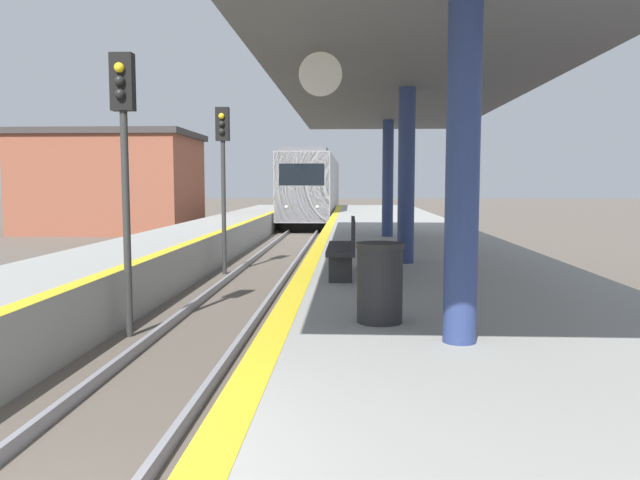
{
  "coord_description": "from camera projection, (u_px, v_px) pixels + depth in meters",
  "views": [
    {
      "loc": [
        2.42,
        -2.92,
        2.51
      ],
      "look_at": [
        1.62,
        13.17,
        1.04
      ],
      "focal_mm": 35.0,
      "sensor_mm": 36.0,
      "label": 1
    }
  ],
  "objects": [
    {
      "name": "trash_bin",
      "position": [
        380.0,
        282.0,
        6.67
      ],
      "size": [
        0.51,
        0.51,
        0.86
      ],
      "color": "#262628",
      "rests_on": "platform_right"
    },
    {
      "name": "station_canopy",
      "position": [
        407.0,
        87.0,
        11.4
      ],
      "size": [
        4.75,
        17.6,
        3.44
      ],
      "color": "navy",
      "rests_on": "platform_right"
    },
    {
      "name": "train",
      "position": [
        314.0,
        188.0,
        41.0
      ],
      "size": [
        2.78,
        21.34,
        4.32
      ],
      "color": "black",
      "rests_on": "ground"
    },
    {
      "name": "signal_mid",
      "position": [
        223.0,
        158.0,
        16.95
      ],
      "size": [
        0.36,
        0.31,
        4.55
      ],
      "color": "#2D2D2D",
      "rests_on": "ground"
    },
    {
      "name": "bench",
      "position": [
        345.0,
        245.0,
        10.04
      ],
      "size": [
        0.44,
        1.85,
        0.92
      ],
      "color": "#28282D",
      "rests_on": "platform_right"
    },
    {
      "name": "station_building",
      "position": [
        112.0,
        182.0,
        31.91
      ],
      "size": [
        8.6,
        6.37,
        5.1
      ],
      "color": "brown",
      "rests_on": "ground"
    },
    {
      "name": "signal_near",
      "position": [
        124.0,
        141.0,
        9.94
      ],
      "size": [
        0.36,
        0.31,
        4.55
      ],
      "color": "#2D2D2D",
      "rests_on": "ground"
    }
  ]
}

